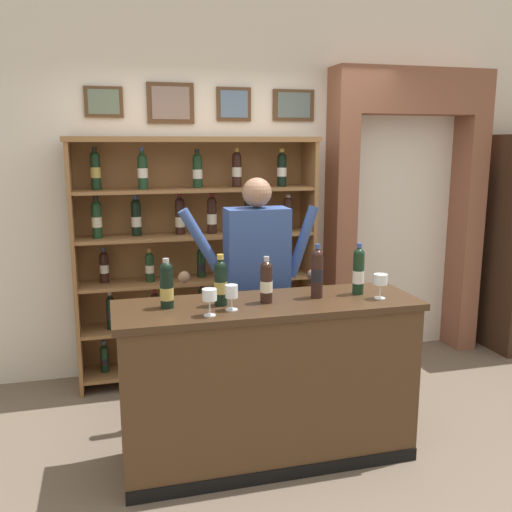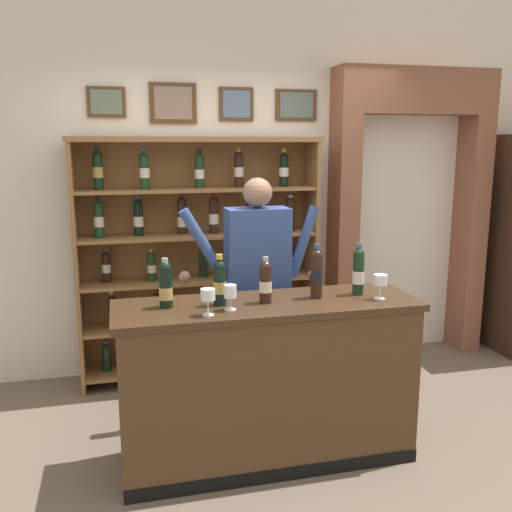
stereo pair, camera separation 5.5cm
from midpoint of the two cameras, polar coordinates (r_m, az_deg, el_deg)
name	(u,v)px [view 1 (the left image)]	position (r m, az deg, el deg)	size (l,w,h in m)	color
ground_plane	(295,454)	(3.76, 3.51, -19.36)	(14.00, 14.00, 0.02)	#6B5B4C
back_wall	(234,174)	(4.83, -2.53, 8.34)	(12.00, 0.19, 3.30)	silver
wine_shelf	(196,252)	(4.55, -6.40, 0.44)	(1.94, 0.37, 1.95)	olive
archway_doorway	(401,195)	(5.25, 14.20, 6.02)	(1.44, 0.45, 2.53)	brown
tasting_counter	(268,382)	(3.47, 0.74, -12.60)	(1.79, 0.57, 0.99)	#4C331E
shopkeeper	(257,271)	(3.86, -0.35, -1.57)	(0.99, 0.22, 1.68)	#2D3347
tasting_bottle_brunello	(167,285)	(3.20, -9.53, -2.89)	(0.08, 0.08, 0.28)	black
tasting_bottle_super_tuscan	(221,282)	(3.22, -4.10, -2.60)	(0.08, 0.08, 0.30)	black
tasting_bottle_grappa	(266,281)	(3.26, 0.57, -2.56)	(0.07, 0.07, 0.27)	black
tasting_bottle_chianti	(317,272)	(3.38, 5.74, -1.63)	(0.07, 0.07, 0.33)	black
tasting_bottle_vin_santo	(359,271)	(3.50, 9.89, -1.46)	(0.07, 0.07, 0.32)	black
wine_glass_spare	(210,296)	(3.03, -5.25, -4.08)	(0.08, 0.08, 0.15)	silver
wine_glass_center	(232,293)	(3.13, -3.00, -3.77)	(0.07, 0.07, 0.14)	silver
wine_glass_right	(380,280)	(3.42, 12.04, -2.42)	(0.08, 0.08, 0.15)	silver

